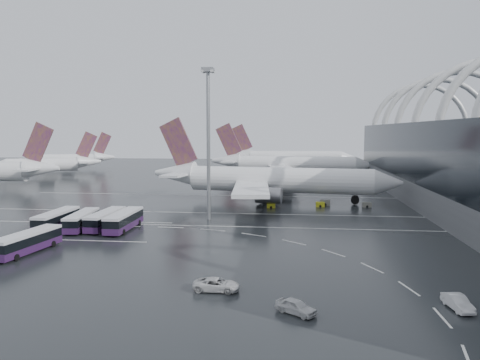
# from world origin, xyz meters

# --- Properties ---
(ground) EXTENTS (420.00, 420.00, 0.00)m
(ground) POSITION_xyz_m (0.00, 0.00, 0.00)
(ground) COLOR black
(ground) RESTS_ON ground
(lane_marking_near) EXTENTS (120.00, 0.25, 0.01)m
(lane_marking_near) POSITION_xyz_m (0.00, -2.00, 0.01)
(lane_marking_near) COLOR white
(lane_marking_near) RESTS_ON ground
(lane_marking_mid) EXTENTS (120.00, 0.25, 0.01)m
(lane_marking_mid) POSITION_xyz_m (0.00, 12.00, 0.01)
(lane_marking_mid) COLOR white
(lane_marking_mid) RESTS_ON ground
(lane_marking_far) EXTENTS (120.00, 0.25, 0.01)m
(lane_marking_far) POSITION_xyz_m (0.00, 40.00, 0.01)
(lane_marking_far) COLOR white
(lane_marking_far) RESTS_ON ground
(bus_bay_line_south) EXTENTS (28.00, 0.25, 0.01)m
(bus_bay_line_south) POSITION_xyz_m (-24.00, -16.00, 0.01)
(bus_bay_line_south) COLOR white
(bus_bay_line_south) RESTS_ON ground
(bus_bay_line_north) EXTENTS (28.00, 0.25, 0.01)m
(bus_bay_line_north) POSITION_xyz_m (-24.00, 0.00, 0.01)
(bus_bay_line_north) COLOR white
(bus_bay_line_north) RESTS_ON ground
(airliner_main) EXTENTS (63.79, 55.49, 21.60)m
(airliner_main) POSITION_xyz_m (6.99, 30.42, 5.41)
(airliner_main) COLOR white
(airliner_main) RESTS_ON ground
(airliner_gate_b) EXTENTS (60.58, 54.47, 21.05)m
(airliner_gate_b) POSITION_xyz_m (11.50, 88.66, 5.27)
(airliner_gate_b) COLOR white
(airliner_gate_b) RESTS_ON ground
(airliner_gate_c) EXTENTS (59.66, 55.09, 21.28)m
(airliner_gate_c) POSITION_xyz_m (11.26, 132.88, 5.32)
(airliner_gate_c) COLOR white
(airliner_gate_c) RESTS_ON ground
(jet_remote_mid) EXTENTS (39.15, 31.98, 17.87)m
(jet_remote_mid) POSITION_xyz_m (-82.90, 87.62, 4.61)
(jet_remote_mid) COLOR white
(jet_remote_mid) RESTS_ON ground
(jet_remote_far) EXTENTS (39.64, 32.23, 17.57)m
(jet_remote_far) POSITION_xyz_m (-90.37, 121.96, 4.54)
(jet_remote_far) COLOR white
(jet_remote_far) RESTS_ON ground
(bus_row_near_a) EXTENTS (3.17, 13.05, 3.21)m
(bus_row_near_a) POSITION_xyz_m (-29.79, -7.53, 1.76)
(bus_row_near_a) COLOR #2C133B
(bus_row_near_a) RESTS_ON ground
(bus_row_near_b) EXTENTS (4.06, 12.60, 3.05)m
(bus_row_near_b) POSITION_xyz_m (-25.02, -7.41, 1.67)
(bus_row_near_b) COLOR #2C133B
(bus_row_near_b) RESTS_ON ground
(bus_row_near_c) EXTENTS (3.32, 12.83, 3.14)m
(bus_row_near_c) POSITION_xyz_m (-20.93, -6.29, 1.73)
(bus_row_near_c) COLOR #2C133B
(bus_row_near_c) RESTS_ON ground
(bus_row_near_d) EXTENTS (3.25, 13.30, 3.27)m
(bus_row_near_d) POSITION_xyz_m (-17.07, -7.16, 1.80)
(bus_row_near_d) COLOR #2C133B
(bus_row_near_d) RESTS_ON ground
(bus_row_far_b) EXTENTS (4.49, 12.95, 3.12)m
(bus_row_far_b) POSITION_xyz_m (-25.35, -24.56, 1.72)
(bus_row_far_b) COLOR #2C133B
(bus_row_far_b) RESTS_ON ground
(van_curve_a) EXTENTS (5.31, 2.54, 1.46)m
(van_curve_a) POSITION_xyz_m (5.05, -37.63, 0.73)
(van_curve_a) COLOR silver
(van_curve_a) RESTS_ON ground
(van_curve_b) EXTENTS (4.50, 3.88, 1.46)m
(van_curve_b) POSITION_xyz_m (13.92, -43.26, 0.73)
(van_curve_b) COLOR silver
(van_curve_b) RESTS_ON ground
(van_curve_c) EXTENTS (2.25, 4.61, 1.46)m
(van_curve_c) POSITION_xyz_m (30.17, -40.26, 0.73)
(van_curve_c) COLOR silver
(van_curve_c) RESTS_ON ground
(floodlight_mast) EXTENTS (2.33, 2.33, 30.42)m
(floodlight_mast) POSITION_xyz_m (-3.56, 4.85, 19.13)
(floodlight_mast) COLOR gray
(floodlight_mast) RESTS_ON ground
(gse_cart_belly_a) EXTENTS (2.05, 1.21, 1.12)m
(gse_cart_belly_a) POSITION_xyz_m (19.97, 23.27, 0.56)
(gse_cart_belly_a) COLOR gold
(gse_cart_belly_a) RESTS_ON ground
(gse_cart_belly_b) EXTENTS (2.36, 1.39, 1.29)m
(gse_cart_belly_b) POSITION_xyz_m (21.29, 25.86, 0.64)
(gse_cart_belly_b) COLOR slate
(gse_cart_belly_b) RESTS_ON ground
(gse_cart_belly_c) EXTENTS (1.95, 1.15, 1.06)m
(gse_cart_belly_c) POSITION_xyz_m (8.43, 20.47, 0.53)
(gse_cart_belly_c) COLOR gold
(gse_cart_belly_c) RESTS_ON ground
(gse_cart_belly_d) EXTENTS (2.08, 1.23, 1.13)m
(gse_cart_belly_d) POSITION_xyz_m (30.92, 24.02, 0.57)
(gse_cart_belly_d) COLOR slate
(gse_cart_belly_d) RESTS_ON ground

